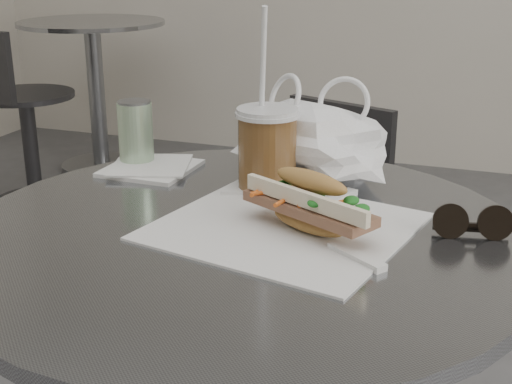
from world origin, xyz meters
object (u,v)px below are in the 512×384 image
(bg_table, at_px, (96,78))
(chair_far, at_px, (303,269))
(drink_can, at_px, (136,134))
(iced_coffee, at_px, (267,149))
(banh_mi, at_px, (309,203))
(sunglasses, at_px, (472,224))
(bg_chair, at_px, (21,129))

(bg_table, distance_m, chair_far, 2.08)
(drink_can, bearing_deg, chair_far, 74.87)
(bg_table, relative_size, iced_coffee, 2.68)
(iced_coffee, height_order, drink_can, iced_coffee)
(banh_mi, relative_size, drink_can, 2.23)
(bg_table, xyz_separation_m, sunglasses, (1.89, -2.13, 0.29))
(chair_far, xyz_separation_m, drink_can, (-0.15, -0.54, 0.47))
(bg_table, relative_size, banh_mi, 3.00)
(iced_coffee, bearing_deg, sunglasses, -14.88)
(bg_table, relative_size, bg_chair, 0.95)
(chair_far, height_order, sunglasses, sunglasses)
(chair_far, xyz_separation_m, iced_coffee, (0.10, -0.60, 0.48))
(banh_mi, distance_m, drink_can, 0.40)
(bg_table, relative_size, sunglasses, 7.24)
(bg_table, height_order, iced_coffee, iced_coffee)
(bg_table, bearing_deg, bg_chair, -91.14)
(bg_table, xyz_separation_m, banh_mi, (1.69, -2.18, 0.31))
(iced_coffee, xyz_separation_m, sunglasses, (0.30, -0.08, -0.05))
(banh_mi, xyz_separation_m, sunglasses, (0.20, 0.05, -0.02))
(bg_table, xyz_separation_m, iced_coffee, (1.58, -2.05, 0.34))
(chair_far, bearing_deg, iced_coffee, 120.76)
(sunglasses, bearing_deg, chair_far, 107.80)
(chair_far, bearing_deg, drink_can, 95.76)
(chair_far, distance_m, sunglasses, 0.90)
(bg_chair, relative_size, iced_coffee, 2.82)
(chair_far, relative_size, drink_can, 6.57)
(banh_mi, bearing_deg, chair_far, 132.61)
(iced_coffee, height_order, sunglasses, iced_coffee)
(banh_mi, height_order, drink_can, drink_can)
(bg_table, distance_m, iced_coffee, 2.61)
(bg_chair, bearing_deg, chair_far, -18.59)
(chair_far, xyz_separation_m, bg_chair, (-1.49, 0.86, 0.02))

